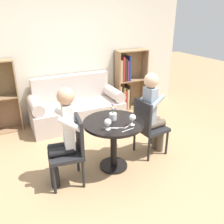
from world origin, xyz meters
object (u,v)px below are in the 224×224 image
object	(u,v)px
couch	(76,108)
wine_glass_left	(108,123)
person_left	(63,135)
person_right	(153,112)
bookshelf_right	(127,82)
flower_vase	(113,115)
chair_right	(148,125)
wine_glass_right	(133,118)
chair_left	(71,148)

from	to	relation	value
couch	wine_glass_left	world-z (taller)	couch
person_left	person_right	xyz separation A→B (m)	(1.40, 0.11, 0.01)
person_left	person_right	distance (m)	1.41
bookshelf_right	flower_vase	size ratio (longest dim) A/B	5.73
bookshelf_right	flower_vase	bearing A→B (deg)	-124.26
chair_right	wine_glass_right	bearing A→B (deg)	116.54
chair_left	chair_right	distance (m)	1.24
chair_left	person_right	size ratio (longest dim) A/B	0.70
person_right	flower_vase	xyz separation A→B (m)	(-0.68, -0.03, 0.09)
bookshelf_right	couch	bearing A→B (deg)	-168.35
wine_glass_right	chair_left	bearing A→B (deg)	168.50
person_left	chair_right	bearing A→B (deg)	102.05
couch	wine_glass_right	distance (m)	1.92
wine_glass_right	chair_right	bearing A→B (deg)	32.09
chair_right	wine_glass_left	size ratio (longest dim) A/B	6.14
person_left	wine_glass_right	bearing A→B (deg)	86.12
chair_left	wine_glass_left	world-z (taller)	chair_left
bookshelf_right	flower_vase	distance (m)	2.24
couch	flower_vase	distance (m)	1.65
chair_right	person_left	size ratio (longest dim) A/B	0.70
bookshelf_right	person_right	world-z (taller)	bookshelf_right
bookshelf_right	wine_glass_left	bearing A→B (deg)	-124.72
couch	bookshelf_right	size ratio (longest dim) A/B	1.34
couch	chair_right	bearing A→B (deg)	-68.50
chair_left	person_left	distance (m)	0.21
wine_glass_left	person_left	bearing A→B (deg)	163.59
chair_left	wine_glass_left	size ratio (longest dim) A/B	6.14
wine_glass_right	flower_vase	bearing A→B (deg)	119.65
person_left	wine_glass_left	bearing A→B (deg)	81.37
couch	chair_left	size ratio (longest dim) A/B	1.97
person_right	flower_vase	distance (m)	0.69
bookshelf_right	wine_glass_left	xyz separation A→B (m)	(-1.45, -2.09, 0.19)
bookshelf_right	person_right	xyz separation A→B (m)	(-0.58, -1.82, 0.08)
flower_vase	bookshelf_right	bearing A→B (deg)	55.74
bookshelf_right	flower_vase	world-z (taller)	bookshelf_right
bookshelf_right	person_left	bearing A→B (deg)	-135.76
chair_left	flower_vase	distance (m)	0.71
person_right	wine_glass_left	distance (m)	0.92
chair_right	wine_glass_right	size ratio (longest dim) A/B	5.99
chair_right	person_left	bearing A→B (deg)	88.72
person_right	wine_glass_right	xyz separation A→B (m)	(-0.53, -0.29, 0.12)
person_left	couch	bearing A→B (deg)	164.91
chair_right	wine_glass_left	bearing A→B (deg)	102.51
person_right	wine_glass_right	distance (m)	0.62
chair_left	person_left	xyz separation A→B (m)	(-0.09, 0.02, 0.19)
couch	bookshelf_right	distance (m)	1.34
chair_right	wine_glass_right	xyz separation A→B (m)	(-0.44, -0.28, 0.33)
bookshelf_right	wine_glass_right	xyz separation A→B (m)	(-1.11, -2.11, 0.20)
chair_left	chair_right	world-z (taller)	same
person_left	flower_vase	xyz separation A→B (m)	(0.72, 0.08, 0.10)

